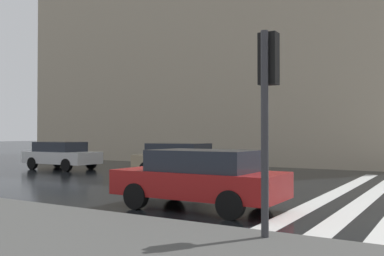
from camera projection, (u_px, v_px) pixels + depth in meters
The scene contains 5 objects.
haussmann_block_mid at pixel (234, 13), 33.82m from camera, with size 16.35×26.48×23.44m.
traffic_signal_post at pixel (267, 88), 6.89m from camera, with size 0.44×0.30×3.28m.
car_red at pixel (200, 177), 10.21m from camera, with size 1.85×4.10×1.41m.
car_white at pixel (61, 155), 22.04m from camera, with size 1.85×4.10×1.41m.
car_champagne at pixel (180, 159), 18.23m from camera, with size 1.85×4.10×1.41m.
Camera 1 is at (-9.84, 1.79, 1.77)m, focal length 39.95 mm.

